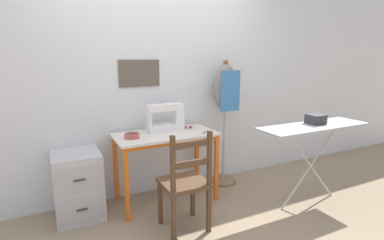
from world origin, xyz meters
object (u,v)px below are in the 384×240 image
Objects in this scene: thread_spool_near_machine at (185,127)px; ironing_board at (314,129)px; scissors at (205,132)px; thread_spool_mid_table at (191,127)px; wooden_chair at (185,183)px; sewing_machine at (167,118)px; filing_cabinet at (78,185)px; dress_form at (225,96)px; storage_box at (316,119)px; fabric_bowl at (132,136)px.

ironing_board reaches higher than thread_spool_near_machine.
thread_spool_mid_table reaches higher than scissors.
thread_spool_mid_table is 0.04× the size of wooden_chair.
sewing_machine reaches higher than filing_cabinet.
wooden_chair reaches higher than thread_spool_mid_table.
dress_form is (0.43, 0.29, 0.33)m from scissors.
wooden_chair is at bearing -139.79° from dress_form.
filing_cabinet is 2.50m from storage_box.
fabric_bowl is 0.15× the size of wooden_chair.
dress_form reaches higher than fabric_bowl.
filing_cabinet is 1.87m from dress_form.
dress_form is at bearing 3.38° from thread_spool_near_machine.
thread_spool_mid_table is at bearing -173.73° from dress_form.
thread_spool_mid_table is (0.70, 0.11, -0.01)m from fabric_bowl.
filing_cabinet is at bearing 141.16° from wooden_chair.
fabric_bowl reaches higher than scissors.
wooden_chair is 1.55m from storage_box.
scissors is at bearing -68.37° from thread_spool_near_machine.
dress_form is (0.76, 0.04, 0.19)m from sewing_machine.
fabric_bowl is 1.86m from ironing_board.
storage_box is at bearing -2.95° from wooden_chair.
wooden_chair is (-0.33, -0.70, -0.33)m from thread_spool_near_machine.
wooden_chair is 1.46m from ironing_board.
fabric_bowl is 0.70m from filing_cabinet.
ironing_board is at bearing -30.08° from scissors.
scissors is at bearing -10.08° from fabric_bowl.
filing_cabinet is (-1.17, -0.03, -0.45)m from thread_spool_near_machine.
sewing_machine is 10.00× the size of thread_spool_mid_table.
wooden_chair is at bearing -119.58° from thread_spool_mid_table.
wooden_chair reaches higher than fabric_bowl.
fabric_bowl is at bearing -172.21° from dress_form.
fabric_bowl is at bearing -171.17° from thread_spool_mid_table.
sewing_machine is 3.35× the size of scissors.
wooden_chair reaches higher than thread_spool_near_machine.
thread_spool_near_machine is at bearing -176.62° from dress_form.
wooden_chair reaches higher than ironing_board.
dress_form is at bearing 40.21° from wooden_chair.
wooden_chair is at bearing -115.21° from thread_spool_near_machine.
thread_spool_near_machine is 1.25m from filing_cabinet.
thread_spool_near_machine is at bearing 1.47° from filing_cabinet.
wooden_chair is at bearing -134.61° from scissors.
sewing_machine is 0.43m from scissors.
thread_spool_near_machine is at bearing 2.92° from sewing_machine.
scissors is 0.28m from thread_spool_near_machine.
ironing_board is (1.02, -0.81, 0.04)m from thread_spool_mid_table.
dress_form reaches higher than filing_cabinet.
scissors is at bearing -145.91° from dress_form.
sewing_machine is at bearing 142.21° from scissors.
fabric_bowl is at bearing 160.01° from storage_box.
wooden_chair reaches higher than scissors.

